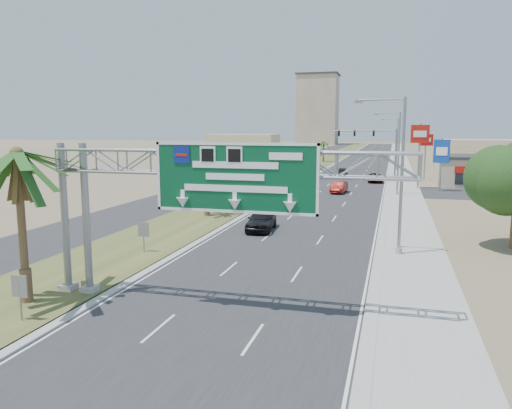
{
  "coord_description": "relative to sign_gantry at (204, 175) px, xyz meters",
  "views": [
    {
      "loc": [
        6.98,
        -10.58,
        8.08
      ],
      "look_at": [
        0.22,
        13.86,
        4.2
      ],
      "focal_mm": 35.0,
      "sensor_mm": 36.0,
      "label": 1
    }
  ],
  "objects": [
    {
      "name": "building_distant_left",
      "position": [
        -43.94,
        150.07,
        -3.06
      ],
      "size": [
        24.0,
        14.0,
        6.0
      ],
      "primitive_type": "cube",
      "color": "tan",
      "rests_on": "ground"
    },
    {
      "name": "building_distant_right",
      "position": [
        31.06,
        130.07,
        -3.56
      ],
      "size": [
        20.0,
        12.0,
        5.0
      ],
      "primitive_type": "cube",
      "color": "tan",
      "rests_on": "ground"
    },
    {
      "name": "pole_sign_red_near",
      "position": [
        11.26,
        49.93,
        0.8
      ],
      "size": [
        2.42,
        0.57,
        8.74
      ],
      "color": "gray",
      "rests_on": "ground"
    },
    {
      "name": "car_mid_lane",
      "position": [
        1.51,
        42.48,
        -5.33
      ],
      "size": [
        1.92,
        4.55,
        1.46
      ],
      "primitive_type": "imported",
      "rotation": [
        0.0,
        0.0,
        -0.09
      ],
      "color": "maroon",
      "rests_on": "ground"
    },
    {
      "name": "car_far",
      "position": [
        -0.25,
        64.18,
        -5.4
      ],
      "size": [
        2.36,
        4.69,
        1.31
      ],
      "primitive_type": "imported",
      "rotation": [
        0.0,
        0.0,
        0.12
      ],
      "color": "black",
      "rests_on": "ground"
    },
    {
      "name": "palm_row_e",
      "position": [
        -8.44,
        75.07,
        -0.97
      ],
      "size": [
        3.99,
        3.99,
        6.15
      ],
      "color": "brown",
      "rests_on": "ground"
    },
    {
      "name": "tower_distant",
      "position": [
        -30.94,
        240.07,
        11.44
      ],
      "size": [
        20.0,
        16.0,
        35.0
      ],
      "primitive_type": "cube",
      "color": "gray",
      "rests_on": "ground"
    },
    {
      "name": "median_grass",
      "position": [
        -8.94,
        100.07,
        -6.0
      ],
      "size": [
        7.0,
        300.0,
        0.12
      ],
      "primitive_type": "cube",
      "color": "#404E22",
      "rests_on": "ground"
    },
    {
      "name": "streetlight_near",
      "position": [
        8.36,
        12.07,
        -1.36
      ],
      "size": [
        3.27,
        0.44,
        10.0
      ],
      "color": "gray",
      "rests_on": "ground"
    },
    {
      "name": "car_left_lane",
      "position": [
        -1.97,
        17.3,
        -5.22
      ],
      "size": [
        2.36,
        5.06,
        1.68
      ],
      "primitive_type": "imported",
      "rotation": [
        0.0,
        0.0,
        0.08
      ],
      "color": "black",
      "rests_on": "ground"
    },
    {
      "name": "signal_mast",
      "position": [
        6.23,
        62.05,
        -1.21
      ],
      "size": [
        10.28,
        0.71,
        8.0
      ],
      "color": "gray",
      "rests_on": "ground"
    },
    {
      "name": "sidewalk_right",
      "position": [
        9.56,
        100.07,
        -6.01
      ],
      "size": [
        4.0,
        300.0,
        0.1
      ],
      "primitive_type": "cube",
      "color": "#9E9B93",
      "rests_on": "ground"
    },
    {
      "name": "streetlight_mid",
      "position": [
        8.36,
        42.07,
        -1.36
      ],
      "size": [
        3.27,
        0.44,
        10.0
      ],
      "color": "gray",
      "rests_on": "ground"
    },
    {
      "name": "pole_sign_blue",
      "position": [
        13.92,
        47.78,
        -1.11
      ],
      "size": [
        2.0,
        0.88,
        6.87
      ],
      "color": "gray",
      "rests_on": "ground"
    },
    {
      "name": "car_right_lane",
      "position": [
        5.42,
        56.55,
        -5.39
      ],
      "size": [
        2.66,
        4.96,
        1.33
      ],
      "primitive_type": "imported",
      "rotation": [
        0.0,
        0.0,
        0.1
      ],
      "color": "gray",
      "rests_on": "ground"
    },
    {
      "name": "sign_gantry",
      "position": [
        0.0,
        0.0,
        0.0
      ],
      "size": [
        16.75,
        1.24,
        7.5
      ],
      "color": "gray",
      "rests_on": "ground"
    },
    {
      "name": "palm_row_b",
      "position": [
        -8.44,
        22.07,
        -1.16
      ],
      "size": [
        3.99,
        3.99,
        5.95
      ],
      "color": "brown",
      "rests_on": "ground"
    },
    {
      "name": "palm_row_f",
      "position": [
        -8.44,
        100.07,
        -1.35
      ],
      "size": [
        3.99,
        3.99,
        5.75
      ],
      "color": "brown",
      "rests_on": "ground"
    },
    {
      "name": "palm_row_d",
      "position": [
        -8.44,
        56.07,
        -1.64
      ],
      "size": [
        3.99,
        3.99,
        5.45
      ],
      "color": "brown",
      "rests_on": "ground"
    },
    {
      "name": "pole_sign_red_far",
      "position": [
        12.71,
        61.72,
        -0.26
      ],
      "size": [
        2.2,
        0.86,
        7.4
      ],
      "color": "gray",
      "rests_on": "ground"
    },
    {
      "name": "palm_near",
      "position": [
        -8.14,
        -1.93,
        0.87
      ],
      "size": [
        5.7,
        5.7,
        8.35
      ],
      "color": "brown",
      "rests_on": "ground"
    },
    {
      "name": "store_building",
      "position": [
        23.06,
        56.07,
        -4.06
      ],
      "size": [
        18.0,
        10.0,
        4.0
      ],
      "primitive_type": "cube",
      "color": "tan",
      "rests_on": "ground"
    },
    {
      "name": "opposing_road",
      "position": [
        -15.94,
        100.07,
        -6.05
      ],
      "size": [
        8.0,
        300.0,
        0.02
      ],
      "primitive_type": "cube",
      "color": "#28282B",
      "rests_on": "ground"
    },
    {
      "name": "road",
      "position": [
        1.06,
        100.07,
        -6.05
      ],
      "size": [
        12.0,
        300.0,
        0.02
      ],
      "primitive_type": "cube",
      "color": "#28282B",
      "rests_on": "ground"
    },
    {
      "name": "palm_row_c",
      "position": [
        -8.44,
        38.07,
        -0.39
      ],
      "size": [
        3.99,
        3.99,
        6.75
      ],
      "color": "brown",
      "rests_on": "ground"
    },
    {
      "name": "median_signback_b",
      "position": [
        -7.44,
        8.07,
        -4.61
      ],
      "size": [
        0.75,
        0.08,
        2.08
      ],
      "color": "gray",
      "rests_on": "ground"
    },
    {
      "name": "median_signback_a",
      "position": [
        -6.74,
        -3.93,
        -4.61
      ],
      "size": [
        0.75,
        0.08,
        2.08
      ],
      "color": "gray",
      "rests_on": "ground"
    },
    {
      "name": "streetlight_far",
      "position": [
        8.36,
        78.07,
        -1.36
      ],
      "size": [
        3.27,
        0.44,
        10.0
      ],
      "color": "gray",
      "rests_on": "ground"
    }
  ]
}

